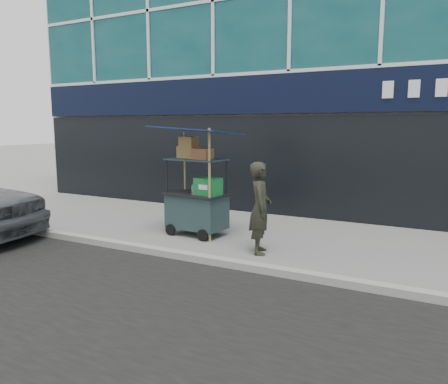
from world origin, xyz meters
The scene contains 4 objects.
ground centered at (0.00, 0.00, 0.00)m, with size 80.00×80.00×0.00m, color slate.
curb centered at (0.00, -0.20, 0.06)m, with size 80.00×0.18×0.12m, color gray.
vendor_cart centered at (-0.92, 1.29, 0.76)m, with size 1.70×1.28×2.17m.
vendor_man centered at (0.68, 0.73, 0.78)m, with size 0.57×0.37×1.57m, color black.
Camera 1 is at (3.55, -5.96, 2.17)m, focal length 35.00 mm.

